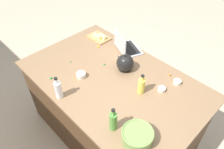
{
  "coord_description": "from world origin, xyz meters",
  "views": [
    {
      "loc": [
        -1.1,
        1.07,
        2.35
      ],
      "look_at": [
        0.0,
        0.0,
        0.95
      ],
      "focal_mm": 34.25,
      "sensor_mm": 36.0,
      "label": 1
    }
  ],
  "objects_px": {
    "mixing_bowl_large": "(137,136)",
    "butter_stick_right": "(97,36)",
    "cutting_board": "(99,38)",
    "ramekin_medium": "(177,82)",
    "kettle": "(125,63)",
    "bottle_vinegar": "(58,89)",
    "bottle_oil": "(141,85)",
    "laptop": "(126,47)",
    "ramekin_wide": "(162,89)",
    "butter_stick_left": "(103,36)",
    "ramekin_small": "(81,75)",
    "bottle_olive": "(113,121)"
  },
  "relations": [
    {
      "from": "mixing_bowl_large",
      "to": "butter_stick_right",
      "type": "xyz_separation_m",
      "value": [
        1.26,
        -0.7,
        -0.02
      ]
    },
    {
      "from": "butter_stick_right",
      "to": "cutting_board",
      "type": "bearing_deg",
      "value": -104.78
    },
    {
      "from": "ramekin_medium",
      "to": "butter_stick_right",
      "type": "bearing_deg",
      "value": 1.78
    },
    {
      "from": "kettle",
      "to": "cutting_board",
      "type": "relative_size",
      "value": 0.78
    },
    {
      "from": "bottle_vinegar",
      "to": "ramekin_medium",
      "type": "height_order",
      "value": "bottle_vinegar"
    },
    {
      "from": "kettle",
      "to": "ramekin_medium",
      "type": "bearing_deg",
      "value": -157.38
    },
    {
      "from": "butter_stick_right",
      "to": "bottle_vinegar",
      "type": "bearing_deg",
      "value": 119.04
    },
    {
      "from": "mixing_bowl_large",
      "to": "bottle_oil",
      "type": "bearing_deg",
      "value": -53.17
    },
    {
      "from": "mixing_bowl_large",
      "to": "laptop",
      "type": "bearing_deg",
      "value": -42.8
    },
    {
      "from": "ramekin_wide",
      "to": "cutting_board",
      "type": "bearing_deg",
      "value": -9.15
    },
    {
      "from": "mixing_bowl_large",
      "to": "kettle",
      "type": "xyz_separation_m",
      "value": [
        0.62,
        -0.53,
        0.02
      ]
    },
    {
      "from": "butter_stick_right",
      "to": "ramekin_wide",
      "type": "height_order",
      "value": "butter_stick_right"
    },
    {
      "from": "bottle_oil",
      "to": "kettle",
      "type": "height_order",
      "value": "bottle_oil"
    },
    {
      "from": "kettle",
      "to": "ramekin_wide",
      "type": "distance_m",
      "value": 0.45
    },
    {
      "from": "butter_stick_left",
      "to": "ramekin_small",
      "type": "distance_m",
      "value": 0.71
    },
    {
      "from": "bottle_olive",
      "to": "ramekin_medium",
      "type": "relative_size",
      "value": 3.06
    },
    {
      "from": "bottle_olive",
      "to": "bottle_oil",
      "type": "xyz_separation_m",
      "value": [
        0.1,
        -0.45,
        -0.01
      ]
    },
    {
      "from": "ramekin_small",
      "to": "ramekin_wide",
      "type": "xyz_separation_m",
      "value": [
        -0.67,
        -0.42,
        -0.01
      ]
    },
    {
      "from": "bottle_olive",
      "to": "mixing_bowl_large",
      "type": "bearing_deg",
      "value": -165.24
    },
    {
      "from": "butter_stick_left",
      "to": "kettle",
      "type": "bearing_deg",
      "value": 159.48
    },
    {
      "from": "bottle_olive",
      "to": "ramekin_small",
      "type": "distance_m",
      "value": 0.67
    },
    {
      "from": "bottle_oil",
      "to": "ramekin_medium",
      "type": "height_order",
      "value": "bottle_oil"
    },
    {
      "from": "bottle_olive",
      "to": "butter_stick_left",
      "type": "distance_m",
      "value": 1.28
    },
    {
      "from": "bottle_vinegar",
      "to": "ramekin_small",
      "type": "relative_size",
      "value": 2.45
    },
    {
      "from": "butter_stick_left",
      "to": "bottle_olive",
      "type": "bearing_deg",
      "value": 141.41
    },
    {
      "from": "bottle_vinegar",
      "to": "butter_stick_right",
      "type": "height_order",
      "value": "bottle_vinegar"
    },
    {
      "from": "ramekin_medium",
      "to": "butter_stick_left",
      "type": "bearing_deg",
      "value": -0.53
    },
    {
      "from": "ramekin_small",
      "to": "ramekin_wide",
      "type": "bearing_deg",
      "value": -148.05
    },
    {
      "from": "laptop",
      "to": "mixing_bowl_large",
      "type": "relative_size",
      "value": 1.53
    },
    {
      "from": "bottle_olive",
      "to": "butter_stick_right",
      "type": "bearing_deg",
      "value": -35.58
    },
    {
      "from": "bottle_olive",
      "to": "bottle_oil",
      "type": "distance_m",
      "value": 0.47
    },
    {
      "from": "mixing_bowl_large",
      "to": "butter_stick_left",
      "type": "relative_size",
      "value": 2.2
    },
    {
      "from": "butter_stick_left",
      "to": "cutting_board",
      "type": "bearing_deg",
      "value": 25.56
    },
    {
      "from": "cutting_board",
      "to": "butter_stick_left",
      "type": "xyz_separation_m",
      "value": [
        -0.05,
        -0.02,
        0.03
      ]
    },
    {
      "from": "ramekin_small",
      "to": "mixing_bowl_large",
      "type": "bearing_deg",
      "value": 171.04
    },
    {
      "from": "bottle_oil",
      "to": "ramekin_small",
      "type": "distance_m",
      "value": 0.61
    },
    {
      "from": "bottle_olive",
      "to": "ramekin_wide",
      "type": "bearing_deg",
      "value": -92.4
    },
    {
      "from": "kettle",
      "to": "ramekin_small",
      "type": "relative_size",
      "value": 2.28
    },
    {
      "from": "butter_stick_left",
      "to": "ramekin_wide",
      "type": "height_order",
      "value": "butter_stick_left"
    },
    {
      "from": "bottle_oil",
      "to": "ramekin_small",
      "type": "relative_size",
      "value": 2.21
    },
    {
      "from": "ramekin_medium",
      "to": "ramekin_wide",
      "type": "xyz_separation_m",
      "value": [
        0.05,
        0.19,
        -0.0
      ]
    },
    {
      "from": "kettle",
      "to": "butter_stick_left",
      "type": "xyz_separation_m",
      "value": [
        0.58,
        -0.22,
        -0.04
      ]
    },
    {
      "from": "butter_stick_right",
      "to": "bottle_olive",
      "type": "bearing_deg",
      "value": 144.42
    },
    {
      "from": "ramekin_small",
      "to": "ramekin_wide",
      "type": "height_order",
      "value": "ramekin_small"
    },
    {
      "from": "cutting_board",
      "to": "bottle_olive",
      "type": "bearing_deg",
      "value": 143.47
    },
    {
      "from": "ramekin_medium",
      "to": "mixing_bowl_large",
      "type": "bearing_deg",
      "value": 99.86
    },
    {
      "from": "cutting_board",
      "to": "butter_stick_left",
      "type": "height_order",
      "value": "butter_stick_left"
    },
    {
      "from": "ramekin_small",
      "to": "kettle",
      "type": "bearing_deg",
      "value": -119.19
    },
    {
      "from": "kettle",
      "to": "mixing_bowl_large",
      "type": "bearing_deg",
      "value": 139.66
    },
    {
      "from": "butter_stick_left",
      "to": "butter_stick_right",
      "type": "relative_size",
      "value": 1.0
    }
  ]
}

